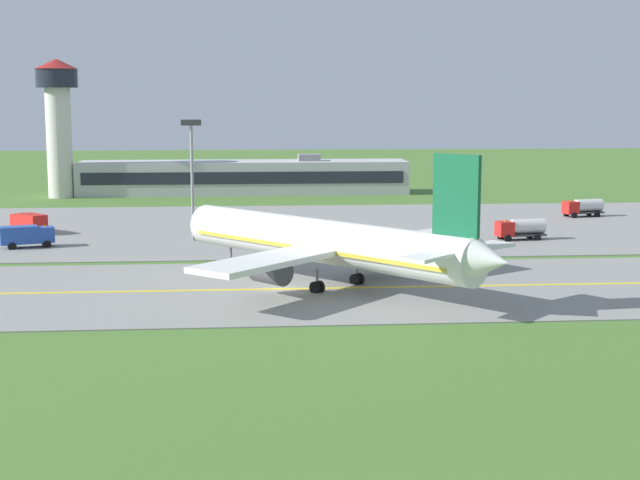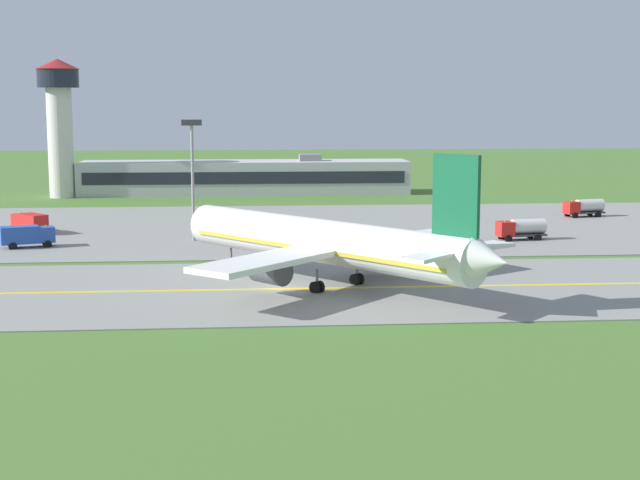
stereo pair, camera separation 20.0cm
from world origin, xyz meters
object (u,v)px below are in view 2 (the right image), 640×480
service_truck_pushback (521,228)px  apron_light_mast (192,165)px  service_truck_baggage (584,207)px  service_truck_fuel (27,235)px  service_truck_catering (30,222)px  control_tower (59,114)px  airplane_lead (326,242)px

service_truck_pushback → apron_light_mast: (-39.83, 2.50, 7.79)m
service_truck_baggage → service_truck_fuel: size_ratio=1.00×
service_truck_catering → service_truck_pushback: 62.19m
service_truck_baggage → control_tower: size_ratio=0.26×
airplane_lead → apron_light_mast: size_ratio=2.23×
control_tower → apron_light_mast: bearing=-64.6°
service_truck_fuel → service_truck_catering: bearing=101.3°
airplane_lead → service_truck_baggage: size_ratio=5.19×
control_tower → service_truck_catering: bearing=-84.2°
service_truck_pushback → control_tower: size_ratio=0.26×
service_truck_fuel → apron_light_mast: 20.84m
apron_light_mast → service_truck_baggage: bearing=19.2°
airplane_lead → service_truck_pushback: 37.61m
service_truck_baggage → service_truck_catering: 78.01m
service_truck_fuel → apron_light_mast: (18.95, 3.78, 7.79)m
airplane_lead → apron_light_mast: bearing=114.8°
service_truck_baggage → apron_light_mast: size_ratio=0.43×
service_truck_baggage → service_truck_catering: bearing=-171.9°
airplane_lead → service_truck_fuel: airplane_lead is taller
service_truck_catering → apron_light_mast: (21.39, -8.42, 7.79)m
service_truck_baggage → service_truck_fuel: service_truck_baggage is taller
service_truck_pushback → control_tower: 88.55m
airplane_lead → service_truck_baggage: 64.58m
service_truck_fuel → service_truck_baggage: bearing=17.3°
service_truck_baggage → service_truck_fuel: (-74.78, -23.24, -0.00)m
apron_light_mast → service_truck_pushback: bearing=-3.6°
airplane_lead → control_tower: (-39.70, 84.34, 10.62)m
service_truck_baggage → control_tower: bearing=156.5°
service_truck_fuel → apron_light_mast: bearing=11.3°
airplane_lead → service_truck_catering: airplane_lead is taller
apron_light_mast → service_truck_catering: bearing=158.5°
service_truck_baggage → service_truck_catering: size_ratio=1.08×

